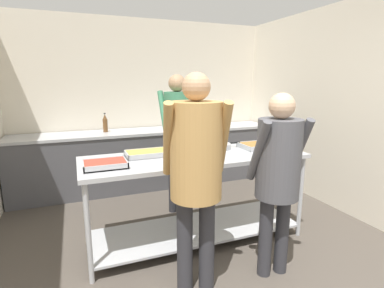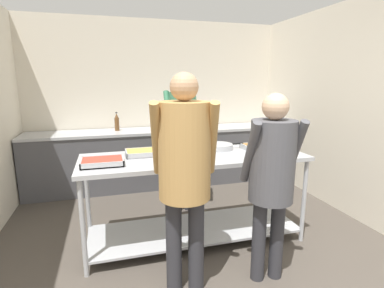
{
  "view_description": "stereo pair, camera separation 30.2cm",
  "coord_description": "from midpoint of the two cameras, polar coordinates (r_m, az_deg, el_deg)",
  "views": [
    {
      "loc": [
        -1.11,
        -1.08,
        1.69
      ],
      "look_at": [
        0.02,
        1.77,
        1.04
      ],
      "focal_mm": 28.0,
      "sensor_mm": 36.0,
      "label": 1
    },
    {
      "loc": [
        -0.82,
        -1.18,
        1.69
      ],
      "look_at": [
        0.02,
        1.77,
        1.04
      ],
      "focal_mm": 28.0,
      "sensor_mm": 36.0,
      "label": 2
    }
  ],
  "objects": [
    {
      "name": "sauce_pan",
      "position": [
        3.35,
        2.15,
        -0.37
      ],
      "size": [
        0.46,
        0.32,
        0.06
      ],
      "color": "#ADAFB5",
      "rests_on": "serving_counter"
    },
    {
      "name": "guest_serving_left",
      "position": [
        2.27,
        -3.06,
        -3.73
      ],
      "size": [
        0.55,
        0.43,
        1.75
      ],
      "color": "#2D2D33",
      "rests_on": "ground_plane"
    },
    {
      "name": "water_bottle",
      "position": [
        4.75,
        -17.99,
        3.76
      ],
      "size": [
        0.07,
        0.07,
        0.29
      ],
      "color": "brown",
      "rests_on": "back_counter"
    },
    {
      "name": "back_counter",
      "position": [
        4.9,
        -9.48,
        -2.62
      ],
      "size": [
        4.11,
        0.65,
        0.92
      ],
      "color": "#4C4C51",
      "rests_on": "ground_plane"
    },
    {
      "name": "plate_stack",
      "position": [
        2.87,
        -1.74,
        -2.57
      ],
      "size": [
        0.23,
        0.23,
        0.06
      ],
      "color": "white",
      "rests_on": "serving_counter"
    },
    {
      "name": "wall_right",
      "position": [
        4.36,
        23.47,
        6.26
      ],
      "size": [
        0.06,
        4.0,
        2.65
      ],
      "color": "beige",
      "rests_on": "ground_plane"
    },
    {
      "name": "serving_counter",
      "position": [
        3.15,
        -2.1,
        -7.6
      ],
      "size": [
        2.28,
        0.79,
        0.94
      ],
      "color": "#ADAFB5",
      "rests_on": "ground_plane"
    },
    {
      "name": "guest_serving_right",
      "position": [
        2.55,
        12.85,
        -4.44
      ],
      "size": [
        0.48,
        0.36,
        1.6
      ],
      "color": "#2D2D33",
      "rests_on": "ground_plane"
    },
    {
      "name": "cook_behind_counter",
      "position": [
        3.76,
        -5.1,
        2.98
      ],
      "size": [
        0.43,
        0.34,
        1.76
      ],
      "color": "#2D2D33",
      "rests_on": "ground_plane"
    },
    {
      "name": "serving_tray_greens",
      "position": [
        3.09,
        -10.75,
        -1.81
      ],
      "size": [
        0.49,
        0.27,
        0.05
      ],
      "color": "#ADAFB5",
      "rests_on": "serving_counter"
    },
    {
      "name": "serving_tray_roast",
      "position": [
        3.47,
        10.79,
        -0.29
      ],
      "size": [
        0.5,
        0.31,
        0.05
      ],
      "color": "#ADAFB5",
      "rests_on": "serving_counter"
    },
    {
      "name": "serving_tray_vegetables",
      "position": [
        2.8,
        -19.23,
        -3.72
      ],
      "size": [
        0.38,
        0.28,
        0.05
      ],
      "color": "#ADAFB5",
      "rests_on": "serving_counter"
    },
    {
      "name": "wall_rear",
      "position": [
        5.12,
        -10.72,
        7.77
      ],
      "size": [
        4.27,
        0.06,
        2.65
      ],
      "color": "beige",
      "rests_on": "ground_plane"
    }
  ]
}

